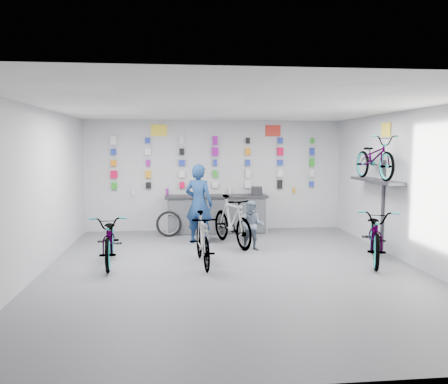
{
  "coord_description": "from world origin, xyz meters",
  "views": [
    {
      "loc": [
        -0.97,
        -7.89,
        2.3
      ],
      "look_at": [
        -0.02,
        1.4,
        1.32
      ],
      "focal_mm": 35.0,
      "sensor_mm": 36.0,
      "label": 1
    }
  ],
  "objects": [
    {
      "name": "floor",
      "position": [
        0.0,
        0.0,
        0.0
      ],
      "size": [
        8.0,
        8.0,
        0.0
      ],
      "primitive_type": "plane",
      "color": "#535358",
      "rests_on": "ground"
    },
    {
      "name": "bike_left",
      "position": [
        -2.33,
        0.68,
        0.5
      ],
      "size": [
        0.85,
        1.97,
        1.0
      ],
      "primitive_type": "imported",
      "rotation": [
        0.0,
        0.0,
        0.1
      ],
      "color": "gray",
      "rests_on": "floor"
    },
    {
      "name": "bike_center",
      "position": [
        -0.54,
        0.38,
        0.51
      ],
      "size": [
        0.62,
        1.74,
        1.03
      ],
      "primitive_type": "imported",
      "rotation": [
        0.0,
        0.0,
        0.08
      ],
      "color": "gray",
      "rests_on": "floor"
    },
    {
      "name": "wall_left",
      "position": [
        -3.5,
        0.0,
        1.5
      ],
      "size": [
        0.0,
        8.0,
        8.0
      ],
      "primitive_type": "plane",
      "rotation": [
        1.57,
        0.0,
        1.57
      ],
      "color": "silver",
      "rests_on": "floor"
    },
    {
      "name": "customer",
      "position": [
        0.62,
        1.48,
        0.55
      ],
      "size": [
        0.63,
        0.54,
        1.11
      ],
      "primitive_type": "imported",
      "rotation": [
        0.0,
        0.0,
        -0.25
      ],
      "color": "slate",
      "rests_on": "floor"
    },
    {
      "name": "clerk",
      "position": [
        -0.52,
        2.33,
        0.94
      ],
      "size": [
        0.82,
        0.71,
        1.88
      ],
      "primitive_type": "imported",
      "rotation": [
        0.0,
        0.0,
        2.67
      ],
      "color": "navy",
      "rests_on": "floor"
    },
    {
      "name": "bike_service",
      "position": [
        0.23,
        2.0,
        0.58
      ],
      "size": [
        1.14,
        2.0,
        1.16
      ],
      "primitive_type": "imported",
      "rotation": [
        0.0,
        0.0,
        0.33
      ],
      "color": "gray",
      "rests_on": "floor"
    },
    {
      "name": "bike_wall",
      "position": [
        3.25,
        1.2,
        2.05
      ],
      "size": [
        0.63,
        1.8,
        0.95
      ],
      "primitive_type": "imported",
      "color": "gray",
      "rests_on": "wall_bracket"
    },
    {
      "name": "register",
      "position": [
        1.08,
        3.55,
        1.11
      ],
      "size": [
        0.31,
        0.33,
        0.22
      ],
      "primitive_type": "cube",
      "rotation": [
        0.0,
        0.0,
        -0.1
      ],
      "color": "black",
      "rests_on": "counter"
    },
    {
      "name": "bike_right",
      "position": [
        2.9,
        0.29,
        0.55
      ],
      "size": [
        1.45,
        2.21,
        1.1
      ],
      "primitive_type": "imported",
      "rotation": [
        0.0,
        0.0,
        -0.38
      ],
      "color": "gray",
      "rests_on": "floor"
    },
    {
      "name": "spare_wheel",
      "position": [
        -1.25,
        3.17,
        0.32
      ],
      "size": [
        0.66,
        0.18,
        0.65
      ],
      "rotation": [
        0.0,
        0.0,
        0.05
      ],
      "color": "black",
      "rests_on": "floor"
    },
    {
      "name": "sign_right",
      "position": [
        1.6,
        3.98,
        2.72
      ],
      "size": [
        0.42,
        0.02,
        0.3
      ],
      "primitive_type": "cube",
      "color": "red",
      "rests_on": "wall_back"
    },
    {
      "name": "wall_bracket",
      "position": [
        3.33,
        1.2,
        1.46
      ],
      "size": [
        0.39,
        1.9,
        2.0
      ],
      "color": "#333338",
      "rests_on": "wall_right"
    },
    {
      "name": "wall_back",
      "position": [
        0.0,
        4.0,
        1.5
      ],
      "size": [
        7.0,
        0.0,
        7.0
      ],
      "primitive_type": "plane",
      "rotation": [
        1.57,
        0.0,
        0.0
      ],
      "color": "silver",
      "rests_on": "floor"
    },
    {
      "name": "merch_wall",
      "position": [
        -0.03,
        3.93,
        1.78
      ],
      "size": [
        5.55,
        0.08,
        1.57
      ],
      "color": "#279421",
      "rests_on": "wall_back"
    },
    {
      "name": "wall_front",
      "position": [
        0.0,
        -4.0,
        1.5
      ],
      "size": [
        7.0,
        0.0,
        7.0
      ],
      "primitive_type": "plane",
      "rotation": [
        -1.57,
        0.0,
        0.0
      ],
      "color": "silver",
      "rests_on": "floor"
    },
    {
      "name": "ceiling",
      "position": [
        0.0,
        0.0,
        3.0
      ],
      "size": [
        8.0,
        8.0,
        0.0
      ],
      "primitive_type": "plane",
      "rotation": [
        3.14,
        0.0,
        0.0
      ],
      "color": "white",
      "rests_on": "wall_back"
    },
    {
      "name": "wall_right",
      "position": [
        3.5,
        0.0,
        1.5
      ],
      "size": [
        0.0,
        8.0,
        8.0
      ],
      "primitive_type": "plane",
      "rotation": [
        1.57,
        0.0,
        -1.57
      ],
      "color": "silver",
      "rests_on": "floor"
    },
    {
      "name": "sign_left",
      "position": [
        -1.5,
        3.98,
        2.72
      ],
      "size": [
        0.42,
        0.02,
        0.3
      ],
      "primitive_type": "cube",
      "color": "yellow",
      "rests_on": "wall_back"
    },
    {
      "name": "counter",
      "position": [
        0.0,
        3.54,
        0.49
      ],
      "size": [
        2.7,
        0.66,
        1.0
      ],
      "color": "black",
      "rests_on": "floor"
    },
    {
      "name": "sign_side",
      "position": [
        3.48,
        1.2,
        2.65
      ],
      "size": [
        0.02,
        0.4,
        0.3
      ],
      "primitive_type": "cube",
      "color": "yellow",
      "rests_on": "wall_right"
    }
  ]
}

